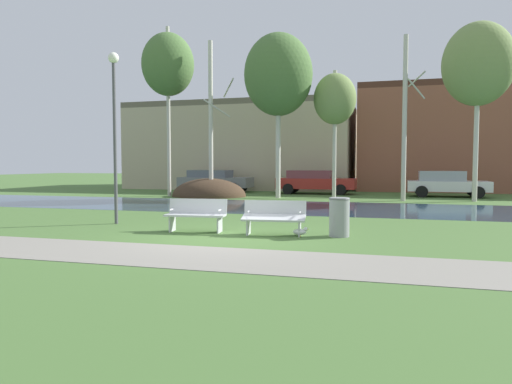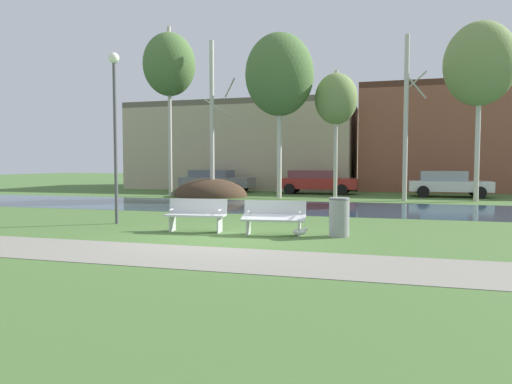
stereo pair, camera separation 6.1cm
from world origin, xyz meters
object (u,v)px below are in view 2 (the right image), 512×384
at_px(bench_left, 196,214).
at_px(seagull, 300,232).
at_px(parked_van_nearest_grey, 216,180).
at_px(parked_sedan_second_red, 316,181).
at_px(trash_bin, 339,216).
at_px(streetlamp, 115,109).
at_px(bench_right, 274,217).
at_px(parked_hatch_third_white, 447,183).

xyz_separation_m(bench_left, seagull, (2.83, -0.12, -0.34)).
bearing_deg(parked_van_nearest_grey, bench_left, -70.90).
height_order(parked_van_nearest_grey, parked_sedan_second_red, parked_sedan_second_red).
bearing_deg(trash_bin, streetlamp, 174.04).
bearing_deg(trash_bin, bench_left, -177.01).
bearing_deg(parked_van_nearest_grey, bench_right, -64.70).
distance_m(bench_left, streetlamp, 4.30).
xyz_separation_m(bench_left, parked_sedan_second_red, (0.73, 16.62, 0.29)).
xyz_separation_m(bench_right, parked_van_nearest_grey, (-7.97, 16.86, 0.29)).
relative_size(bench_left, bench_right, 1.00).
relative_size(trash_bin, parked_hatch_third_white, 0.23).
height_order(streetlamp, parked_van_nearest_grey, streetlamp).
height_order(bench_right, parked_hatch_third_white, parked_hatch_third_white).
height_order(bench_right, streetlamp, streetlamp).
height_order(seagull, parked_hatch_third_white, parked_hatch_third_white).
bearing_deg(parked_sedan_second_red, parked_hatch_third_white, -5.09).
bearing_deg(streetlamp, parked_hatch_third_white, 53.74).
height_order(parked_sedan_second_red, parked_hatch_third_white, same).
xyz_separation_m(bench_left, parked_hatch_third_white, (8.07, 15.96, 0.28)).
bearing_deg(parked_hatch_third_white, parked_sedan_second_red, 174.91).
bearing_deg(seagull, parked_hatch_third_white, 71.96).
bearing_deg(seagull, parked_sedan_second_red, 97.16).
xyz_separation_m(bench_left, bench_right, (2.13, 0.00, 0.00)).
bearing_deg(trash_bin, bench_right, -173.11).
height_order(trash_bin, parked_van_nearest_grey, parked_van_nearest_grey).
distance_m(streetlamp, parked_van_nearest_grey, 16.44).
xyz_separation_m(seagull, parked_sedan_second_red, (-2.10, 16.73, 0.63)).
distance_m(streetlamp, parked_sedan_second_red, 16.37).
relative_size(trash_bin, parked_van_nearest_grey, 0.21).
bearing_deg(parked_van_nearest_grey, parked_sedan_second_red, -2.16).
xyz_separation_m(bench_left, parked_van_nearest_grey, (-5.84, 16.86, 0.29)).
distance_m(bench_right, parked_van_nearest_grey, 18.66).
bearing_deg(bench_left, trash_bin, 2.99).
distance_m(seagull, parked_van_nearest_grey, 19.08).
bearing_deg(parked_sedan_second_red, trash_bin, -79.57).
xyz_separation_m(trash_bin, streetlamp, (-6.73, 0.70, 2.93)).
bearing_deg(parked_sedan_second_red, bench_right, -85.18).
height_order(bench_left, parked_hatch_third_white, parked_hatch_third_white).
relative_size(bench_right, parked_sedan_second_red, 0.35).
bearing_deg(parked_sedan_second_red, streetlamp, -103.29).
bearing_deg(seagull, bench_right, 170.50).
bearing_deg(bench_right, parked_sedan_second_red, 94.82).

